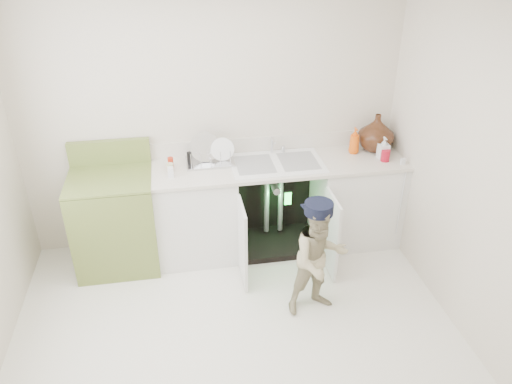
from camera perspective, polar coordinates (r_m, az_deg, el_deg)
The scene contains 5 objects.
ground at distance 4.07m, azimuth -2.09°, elevation -16.34°, with size 3.50×3.50×0.00m, color silver.
room_shell at distance 3.30m, azimuth -2.48°, elevation -0.97°, with size 6.00×5.50×1.26m.
counter_run at distance 4.81m, azimuth 2.74°, elevation -1.11°, with size 2.44×1.02×1.26m.
avocado_stove at distance 4.74m, azimuth -15.75°, elevation -3.04°, with size 0.73×0.65×1.13m.
repair_worker at distance 4.03m, azimuth 7.25°, elevation -7.50°, with size 0.55×0.86×1.02m.
Camera 1 is at (-0.35, -2.83, 2.91)m, focal length 35.00 mm.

